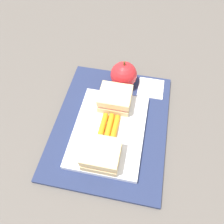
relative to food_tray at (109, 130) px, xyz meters
The scene contains 8 objects.
ground_plane 0.03m from the food_tray, ahead, with size 2.40×2.40×0.00m, color #56514C.
lunchbag_mat 0.03m from the food_tray, ahead, with size 0.36×0.28×0.01m, color navy.
food_tray is the anchor object (origin of this frame).
sandwich_half_left 0.08m from the food_tray, behind, with size 0.07×0.08×0.04m.
sandwich_half_right 0.08m from the food_tray, ahead, with size 0.07×0.08×0.04m.
carrot_sticks_bundle 0.01m from the food_tray, 29.02° to the left, with size 0.08×0.04×0.02m.
apple 0.16m from the food_tray, ahead, with size 0.07×0.07×0.08m.
paper_napkin 0.18m from the food_tray, 28.41° to the right, with size 0.07×0.07×0.00m, color white.
Camera 1 is at (-0.30, -0.06, 0.51)m, focal length 37.01 mm.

